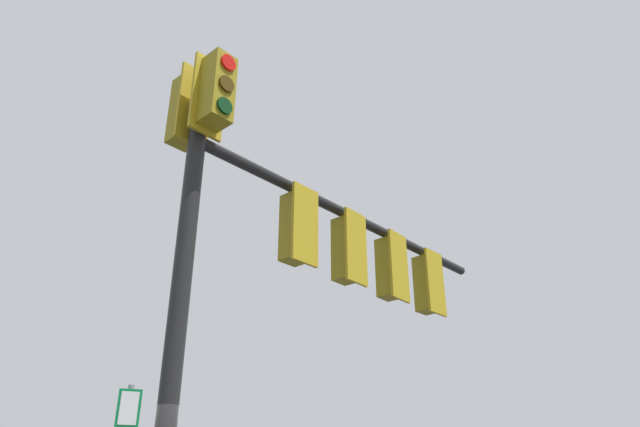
{
  "coord_description": "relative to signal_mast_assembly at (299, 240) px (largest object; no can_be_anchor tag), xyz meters",
  "views": [
    {
      "loc": [
        -5.51,
        -0.67,
        1.73
      ],
      "look_at": [
        1.52,
        -1.54,
        5.18
      ],
      "focal_mm": 33.0,
      "sensor_mm": 36.0,
      "label": 1
    }
  ],
  "objects": [
    {
      "name": "signal_mast_assembly",
      "position": [
        0.0,
        0.0,
        0.0
      ],
      "size": [
        4.18,
        4.83,
        6.43
      ],
      "color": "black",
      "rests_on": "ground"
    }
  ]
}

